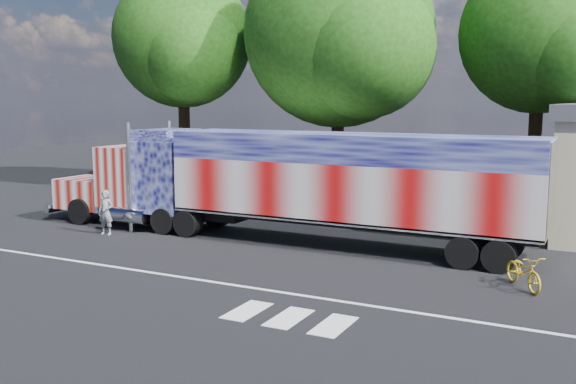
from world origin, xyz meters
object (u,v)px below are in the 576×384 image
at_px(tree_ne_a, 543,35).
at_px(coach_bus, 238,170).
at_px(semi_truck, 285,181).
at_px(tree_n_mid, 341,33).
at_px(bicycle, 524,271).
at_px(tree_nw_a, 184,39).
at_px(woman, 106,213).

bearing_deg(tree_ne_a, coach_bus, -149.72).
distance_m(semi_truck, tree_n_mid, 14.19).
xyz_separation_m(bicycle, tree_nw_a, (-21.84, 13.95, 8.54)).
xyz_separation_m(coach_bus, bicycle, (15.36, -9.52, -1.26)).
distance_m(semi_truck, tree_ne_a, 17.93).
bearing_deg(semi_truck, tree_n_mid, 102.90).
relative_size(tree_nw_a, tree_n_mid, 0.93).
xyz_separation_m(woman, tree_ne_a, (14.30, 17.29, 7.85)).
height_order(woman, tree_n_mid, tree_n_mid).
bearing_deg(tree_ne_a, semi_truck, -116.16).
distance_m(semi_truck, woman, 7.42).
distance_m(coach_bus, tree_ne_a, 17.40).
xyz_separation_m(woman, tree_nw_a, (-5.94, 13.68, 8.15)).
bearing_deg(semi_truck, coach_bus, 132.46).
height_order(woman, tree_nw_a, tree_nw_a).
bearing_deg(tree_ne_a, tree_n_mid, -164.35).
bearing_deg(coach_bus, tree_nw_a, 145.68).
height_order(semi_truck, tree_ne_a, tree_ne_a).
height_order(bicycle, tree_ne_a, tree_ne_a).
bearing_deg(woman, coach_bus, 79.22).
xyz_separation_m(woman, tree_n_mid, (4.14, 14.44, 8.14)).
relative_size(coach_bus, tree_nw_a, 0.88).
height_order(tree_ne_a, tree_nw_a, tree_nw_a).
distance_m(semi_truck, bicycle, 9.50).
xyz_separation_m(coach_bus, tree_n_mid, (3.60, 5.19, 7.27)).
xyz_separation_m(semi_truck, tree_nw_a, (-12.86, 11.40, 6.75)).
distance_m(woman, tree_n_mid, 17.08).
relative_size(semi_truck, tree_n_mid, 1.46).
relative_size(woman, tree_n_mid, 0.12).
height_order(woman, tree_ne_a, tree_ne_a).
distance_m(tree_nw_a, tree_n_mid, 10.11).
relative_size(coach_bus, woman, 6.54).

